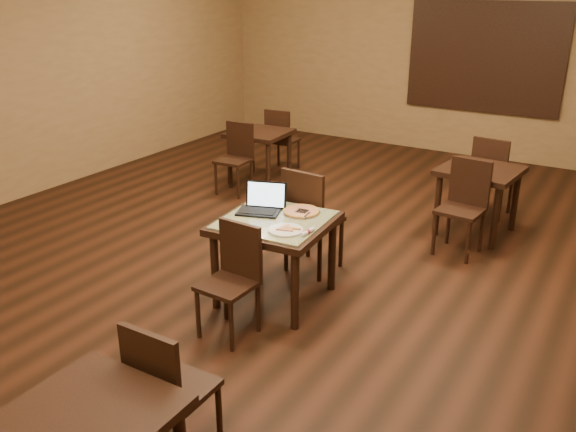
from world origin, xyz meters
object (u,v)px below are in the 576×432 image
Objects in this scene: chair_main_far at (309,215)px; other_table_c_chair_far at (165,386)px; other_table_b at (260,140)px; other_table_b_chair_near at (237,154)px; chair_main_near at (233,273)px; laptop at (262,204)px; other_table_b_chair_far at (280,137)px; other_table_a at (479,179)px; pizza_pan at (301,212)px; other_table_a_chair_near at (464,201)px; tiled_table at (275,230)px; other_table_a_chair_far at (491,173)px.

chair_main_far is 1.12× the size of other_table_c_chair_far.
other_table_b is 0.88× the size of other_table_b_chair_near.
other_table_b_chair_near reaches higher than chair_main_near.
laptop is 3.64m from other_table_b_chair_far.
other_table_c_chair_far is (2.51, -4.72, -0.07)m from other_table_b.
other_table_b is (-1.99, 3.35, 0.08)m from chair_main_near.
other_table_b_chair_far is (-3.08, 0.84, -0.10)m from other_table_a.
other_table_a_chair_near is at bearing 58.71° from pizza_pan.
chair_main_near is 1.46m from other_table_c_chair_far.
chair_main_far reaches higher than laptop.
pizza_pan is (0.13, -0.37, 0.18)m from chair_main_far.
chair_main_far is 1.07× the size of other_table_a_chair_near.
other_table_b_chair_far is (-1.98, 3.27, -0.14)m from tiled_table.
other_table_b is (-1.79, 2.63, -0.24)m from laptop.
chair_main_far is at bearing 122.71° from other_table_b_chair_far.
chair_main_far is at bearing -78.88° from other_table_c_chair_far.
tiled_table is at bearing -75.68° from other_table_c_chair_far.
chair_main_far is at bearing 93.29° from chair_main_near.
other_table_a_chair_far reaches higher than other_table_b.
other_table_a_chair_far is 3.09m from other_table_b.
chair_main_near reaches higher than other_table_a.
other_table_b is 0.54m from other_table_b_chair_far.
other_table_b_chair_near is 4.88m from other_table_c_chair_far.
other_table_a_chair_far reaches higher than pizza_pan.
chair_main_near is at bearing -58.52° from other_table_b_chair_near.
other_table_b_chair_near is 1.00× the size of other_table_b_chair_far.
other_table_a_chair_near is at bearing 96.26° from other_table_a_chair_far.
laptop is 0.44× the size of other_table_a_chair_far.
laptop is at bearing -71.37° from other_table_c_chair_far.
chair_main_near is 0.99× the size of other_table_b_chair_far.
other_table_b_chair_far is at bearing 161.00° from other_table_a_chair_near.
other_table_a_chair_near is 3.89m from other_table_c_chair_far.
other_table_b_chair_far is (-1.78, 3.16, -0.31)m from laptop.
tiled_table is 1.13× the size of other_table_a.
other_table_a is 0.90× the size of other_table_a_chair_far.
other_table_a_chair_far is (1.09, 3.62, 0.04)m from chair_main_near.
tiled_table is 1.07× the size of other_table_b_chair_near.
other_table_b_chair_far is at bearing 85.55° from other_table_b.
other_table_c_chair_far reaches higher than chair_main_near.
other_table_a is at bearing 96.26° from other_table_a_chair_near.
other_table_a_chair_near is (1.31, 1.76, -0.28)m from laptop.
other_table_a_chair_far is (0.97, 2.76, -0.22)m from pizza_pan.
tiled_table is at bearing -108.89° from other_table_a.
other_table_a is 3.10m from other_table_b.
other_table_a_chair_far is at bearing 65.44° from tiled_table.
chair_main_far is 2.63m from other_table_a_chair_far.
pizza_pan is at bearing 113.40° from chair_main_far.
other_table_a_chair_near is 1.20× the size of other_table_b.
other_table_b is at bearing 85.55° from other_table_b_chair_near.
tiled_table is 0.29m from pizza_pan.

